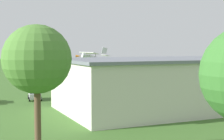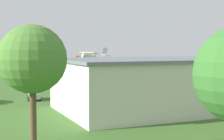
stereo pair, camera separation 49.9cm
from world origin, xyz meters
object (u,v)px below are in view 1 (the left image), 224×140
(person_walking_on_apron, at_px, (126,88))
(tree_behind_hangar_left, at_px, (37,60))
(hangar, at_px, (178,83))
(person_crossing_taxiway, at_px, (181,85))
(person_by_parked_cars, at_px, (134,87))
(person_at_fence_line, at_px, (112,89))
(car_silver, at_px, (35,94))
(windsock, at_px, (79,58))
(biplane, at_px, (93,58))

(person_walking_on_apron, relative_size, tree_behind_hangar_left, 0.18)
(hangar, height_order, person_crossing_taxiway, hangar)
(person_by_parked_cars, relative_size, person_at_fence_line, 1.02)
(car_silver, relative_size, windsock, 0.65)
(hangar, xyz_separation_m, windsock, (1.04, -41.94, 2.24))
(person_at_fence_line, height_order, tree_behind_hangar_left, tree_behind_hangar_left)
(biplane, distance_m, person_crossing_taxiway, 18.40)
(person_by_parked_cars, distance_m, person_walking_on_apron, 1.62)
(car_silver, xyz_separation_m, person_at_fence_line, (-14.24, -2.81, -0.04))
(person_walking_on_apron, xyz_separation_m, windsock, (1.41, -24.60, 4.74))
(biplane, height_order, person_crossing_taxiway, biplane)
(person_crossing_taxiway, bearing_deg, person_by_parked_cars, 4.83)
(car_silver, bearing_deg, person_crossing_taxiway, -172.50)
(person_crossing_taxiway, relative_size, windsock, 0.26)
(person_at_fence_line, relative_size, tree_behind_hangar_left, 0.17)
(person_walking_on_apron, bearing_deg, tree_behind_hangar_left, 56.55)
(hangar, height_order, tree_behind_hangar_left, tree_behind_hangar_left)
(person_by_parked_cars, distance_m, person_crossing_taxiway, 10.82)
(biplane, bearing_deg, hangar, 94.94)
(person_by_parked_cars, bearing_deg, hangar, 83.56)
(person_walking_on_apron, height_order, tree_behind_hangar_left, tree_behind_hangar_left)
(tree_behind_hangar_left, height_order, windsock, tree_behind_hangar_left)
(car_silver, distance_m, person_at_fence_line, 14.51)
(windsock, bearing_deg, person_by_parked_cars, 97.06)
(biplane, height_order, windsock, biplane)
(car_silver, relative_size, person_by_parked_cars, 2.46)
(car_silver, relative_size, person_walking_on_apron, 2.37)
(hangar, bearing_deg, person_at_fence_line, -82.20)
(biplane, distance_m, windsock, 14.49)
(car_silver, bearing_deg, biplane, -137.70)
(car_silver, height_order, person_crossing_taxiway, person_crossing_taxiway)
(person_crossing_taxiway, relative_size, tree_behind_hangar_left, 0.17)
(hangar, distance_m, person_by_parked_cars, 17.82)
(hangar, xyz_separation_m, person_crossing_taxiway, (-12.76, -18.44, -2.53))
(car_silver, bearing_deg, person_by_parked_cars, -170.97)
(hangar, relative_size, person_crossing_taxiway, 18.99)
(person_at_fence_line, relative_size, person_walking_on_apron, 0.95)
(person_by_parked_cars, distance_m, tree_behind_hangar_left, 41.79)
(person_at_fence_line, relative_size, windsock, 0.26)
(hangar, bearing_deg, person_crossing_taxiway, -124.70)
(person_at_fence_line, bearing_deg, person_crossing_taxiway, -176.01)
(hangar, bearing_deg, car_silver, -41.24)
(person_by_parked_cars, distance_m, windsock, 25.06)
(person_crossing_taxiway, relative_size, person_walking_on_apron, 0.96)
(person_at_fence_line, bearing_deg, biplane, -90.00)
(hangar, distance_m, biplane, 27.75)
(tree_behind_hangar_left, relative_size, windsock, 1.52)
(biplane, xyz_separation_m, person_walking_on_apron, (-2.75, 10.18, -5.14))
(biplane, xyz_separation_m, person_by_parked_cars, (-4.36, 10.00, -5.18))
(hangar, relative_size, tree_behind_hangar_left, 3.29)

